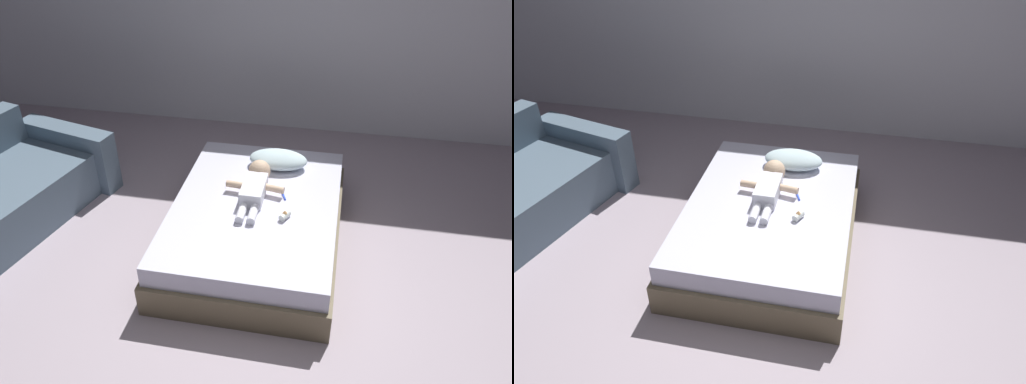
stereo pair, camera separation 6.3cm
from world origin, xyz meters
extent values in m
plane|color=#A899A5|center=(0.00, 0.00, 0.00)|extent=(8.00, 8.00, 0.00)
cube|color=silver|center=(0.00, 3.00, 1.36)|extent=(8.00, 0.12, 2.71)
cube|color=brown|center=(-0.11, 0.83, 0.12)|extent=(1.32, 1.82, 0.25)
cube|color=silver|center=(-0.11, 0.83, 0.33)|extent=(1.27, 1.75, 0.17)
ellipsoid|color=silver|center=(-0.02, 1.39, 0.48)|extent=(0.50, 0.29, 0.14)
cube|color=white|center=(-0.14, 0.90, 0.48)|extent=(0.17, 0.34, 0.13)
sphere|color=beige|center=(-0.14, 1.15, 0.51)|extent=(0.18, 0.18, 0.18)
cylinder|color=beige|center=(-0.30, 0.95, 0.48)|extent=(0.16, 0.07, 0.06)
cylinder|color=beige|center=(0.02, 0.95, 0.48)|extent=(0.16, 0.08, 0.06)
cylinder|color=white|center=(-0.18, 0.64, 0.45)|extent=(0.06, 0.19, 0.06)
cylinder|color=white|center=(-0.10, 0.64, 0.45)|extent=(0.06, 0.19, 0.06)
cube|color=blue|center=(0.08, 0.97, 0.42)|extent=(0.07, 0.15, 0.01)
cube|color=white|center=(0.05, 1.04, 0.43)|extent=(0.02, 0.03, 0.01)
cube|color=slate|center=(-2.24, 0.61, 0.21)|extent=(1.11, 1.66, 0.43)
cube|color=slate|center=(-2.03, 1.44, 0.29)|extent=(0.99, 0.42, 0.58)
cylinder|color=white|center=(0.14, 0.67, 0.44)|extent=(0.09, 0.11, 0.05)
cone|color=#F4B772|center=(0.14, 0.67, 0.48)|extent=(0.04, 0.04, 0.02)
camera|label=1|loc=(0.47, -2.22, 2.68)|focal=34.48mm
camera|label=2|loc=(0.53, -2.21, 2.68)|focal=34.48mm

